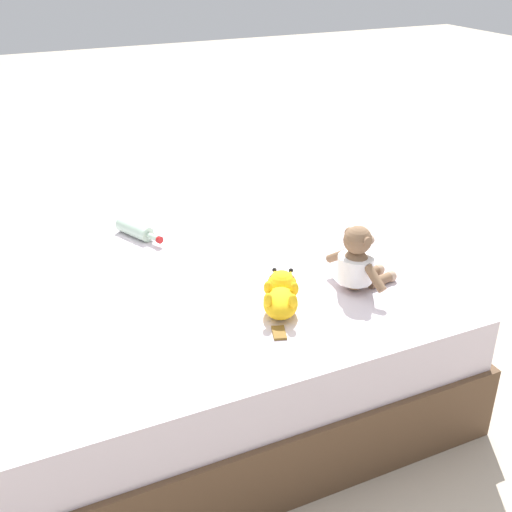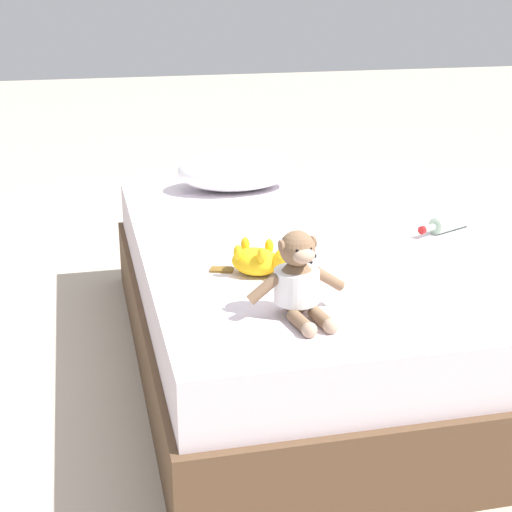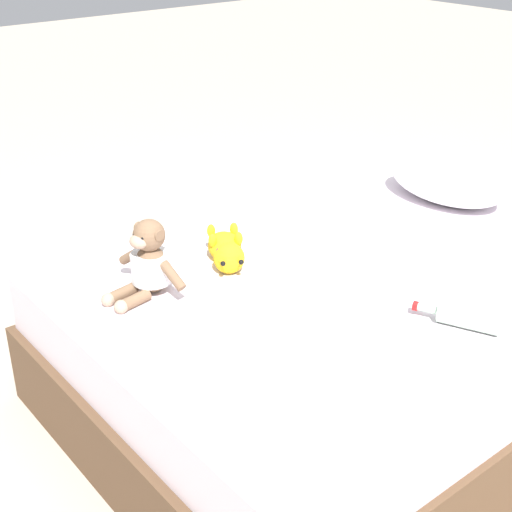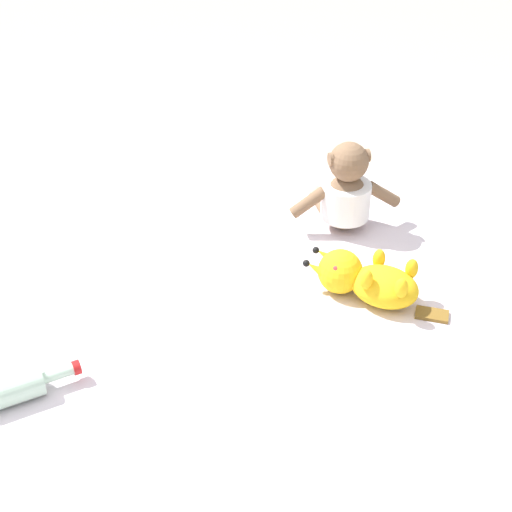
{
  "view_description": "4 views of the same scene",
  "coord_description": "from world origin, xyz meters",
  "px_view_note": "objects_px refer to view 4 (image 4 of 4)",
  "views": [
    {
      "loc": [
        -1.88,
        0.5,
        1.56
      ],
      "look_at": [
        -0.11,
        -0.32,
        0.56
      ],
      "focal_mm": 44.61,
      "sensor_mm": 36.0,
      "label": 1
    },
    {
      "loc": [
        -0.85,
        -2.49,
        1.35
      ],
      "look_at": [
        -0.34,
        -0.3,
        0.52
      ],
      "focal_mm": 55.86,
      "sensor_mm": 36.0,
      "label": 2
    },
    {
      "loc": [
        1.41,
        -1.58,
        1.56
      ],
      "look_at": [
        -0.1,
        -0.36,
        0.59
      ],
      "focal_mm": 51.63,
      "sensor_mm": 36.0,
      "label": 3
    },
    {
      "loc": [
        -0.0,
        0.96,
        1.49
      ],
      "look_at": [
        -0.07,
        -0.32,
        0.58
      ],
      "focal_mm": 51.99,
      "sensor_mm": 36.0,
      "label": 4
    }
  ],
  "objects_px": {
    "plush_yellow_creature": "(365,279)",
    "glass_bottle": "(0,392)",
    "bed": "(231,488)",
    "plush_monkey": "(344,192)"
  },
  "relations": [
    {
      "from": "bed",
      "to": "plush_yellow_creature",
      "type": "height_order",
      "value": "plush_yellow_creature"
    },
    {
      "from": "plush_monkey",
      "to": "glass_bottle",
      "type": "height_order",
      "value": "plush_monkey"
    },
    {
      "from": "plush_monkey",
      "to": "plush_yellow_creature",
      "type": "relative_size",
      "value": 0.93
    },
    {
      "from": "bed",
      "to": "plush_monkey",
      "type": "height_order",
      "value": "plush_monkey"
    },
    {
      "from": "plush_monkey",
      "to": "plush_yellow_creature",
      "type": "bearing_deg",
      "value": 91.01
    },
    {
      "from": "plush_yellow_creature",
      "to": "glass_bottle",
      "type": "distance_m",
      "value": 0.78
    },
    {
      "from": "bed",
      "to": "plush_yellow_creature",
      "type": "relative_size",
      "value": 6.02
    },
    {
      "from": "bed",
      "to": "glass_bottle",
      "type": "distance_m",
      "value": 0.5
    },
    {
      "from": "plush_monkey",
      "to": "glass_bottle",
      "type": "xyz_separation_m",
      "value": [
        0.72,
        0.58,
        -0.07
      ]
    },
    {
      "from": "plush_yellow_creature",
      "to": "glass_bottle",
      "type": "bearing_deg",
      "value": 21.43
    }
  ]
}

